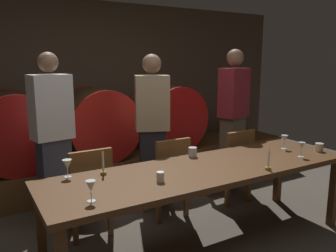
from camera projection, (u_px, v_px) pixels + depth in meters
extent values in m
cube|color=#473A2D|center=(84.00, 90.00, 4.95)|extent=(6.79, 0.24, 2.49)
cube|color=brown|center=(99.00, 170.00, 4.68)|extent=(6.11, 0.90, 0.40)
cylinder|color=#513319|center=(13.00, 131.00, 4.04)|extent=(0.91, 0.81, 0.91)
cylinder|color=#9E1411|center=(18.00, 137.00, 3.68)|extent=(0.93, 0.03, 0.93)
cylinder|color=#9E1411|center=(9.00, 125.00, 4.40)|extent=(0.93, 0.03, 0.93)
cylinder|color=#2D2D33|center=(13.00, 131.00, 4.04)|extent=(0.92, 0.04, 0.92)
cylinder|color=#513319|center=(97.00, 123.00, 4.55)|extent=(0.91, 0.81, 0.91)
cylinder|color=#B21C16|center=(108.00, 128.00, 4.19)|extent=(0.93, 0.03, 0.93)
cylinder|color=#B21C16|center=(87.00, 118.00, 4.91)|extent=(0.93, 0.03, 0.93)
cylinder|color=#2D2D33|center=(97.00, 123.00, 4.55)|extent=(0.92, 0.04, 0.92)
cylinder|color=brown|center=(166.00, 116.00, 5.08)|extent=(0.91, 0.81, 0.91)
cylinder|color=#9E1411|center=(181.00, 120.00, 4.72)|extent=(0.93, 0.03, 0.93)
cylinder|color=#9E1411|center=(152.00, 112.00, 5.44)|extent=(0.93, 0.03, 0.93)
cylinder|color=#2D2D33|center=(166.00, 116.00, 5.08)|extent=(0.92, 0.04, 0.92)
cube|color=#4C2D16|center=(205.00, 170.00, 3.04)|extent=(2.88, 0.84, 0.05)
cube|color=#4C2D16|center=(333.00, 193.00, 3.48)|extent=(0.07, 0.07, 0.69)
cube|color=#4C2D16|center=(41.00, 229.00, 2.74)|extent=(0.07, 0.07, 0.69)
cube|color=#4C2D16|center=(278.00, 173.00, 4.09)|extent=(0.07, 0.07, 0.69)
cube|color=brown|center=(86.00, 190.00, 3.31)|extent=(0.40, 0.40, 0.04)
cube|color=brown|center=(91.00, 173.00, 3.11)|extent=(0.40, 0.04, 0.42)
cube|color=brown|center=(98.00, 203.00, 3.58)|extent=(0.04, 0.04, 0.42)
cube|color=brown|center=(65.00, 210.00, 3.41)|extent=(0.04, 0.04, 0.42)
cube|color=brown|center=(110.00, 215.00, 3.29)|extent=(0.04, 0.04, 0.42)
cube|color=brown|center=(75.00, 224.00, 3.12)|extent=(0.04, 0.04, 0.42)
cube|color=brown|center=(165.00, 176.00, 3.72)|extent=(0.40, 0.40, 0.04)
cube|color=brown|center=(173.00, 159.00, 3.52)|extent=(0.40, 0.04, 0.42)
cube|color=brown|center=(170.00, 188.00, 3.99)|extent=(0.04, 0.04, 0.42)
cube|color=brown|center=(144.00, 194.00, 3.82)|extent=(0.04, 0.04, 0.42)
cube|color=brown|center=(186.00, 198.00, 3.70)|extent=(0.04, 0.04, 0.42)
cube|color=brown|center=(159.00, 204.00, 3.53)|extent=(0.04, 0.04, 0.42)
cube|color=brown|center=(229.00, 164.00, 4.13)|extent=(0.41, 0.41, 0.04)
cube|color=brown|center=(240.00, 149.00, 3.93)|extent=(0.40, 0.05, 0.42)
cube|color=brown|center=(229.00, 176.00, 4.40)|extent=(0.05, 0.05, 0.42)
cube|color=brown|center=(209.00, 181.00, 4.22)|extent=(0.05, 0.05, 0.42)
cube|color=brown|center=(249.00, 184.00, 4.12)|extent=(0.05, 0.05, 0.42)
cube|color=brown|center=(227.00, 190.00, 3.94)|extent=(0.05, 0.05, 0.42)
cube|color=#33384C|center=(56.00, 181.00, 3.52)|extent=(0.33, 0.25, 0.90)
cube|color=silver|center=(51.00, 107.00, 3.38)|extent=(0.42, 0.30, 0.64)
sphere|color=#8C664C|center=(48.00, 62.00, 3.29)|extent=(0.20, 0.20, 0.20)
cube|color=black|center=(153.00, 166.00, 4.05)|extent=(0.35, 0.30, 0.88)
cube|color=tan|center=(152.00, 103.00, 3.91)|extent=(0.44, 0.36, 0.63)
sphere|color=#8C664C|center=(152.00, 64.00, 3.82)|extent=(0.22, 0.22, 0.22)
cube|color=brown|center=(232.00, 152.00, 4.54)|extent=(0.34, 0.27, 0.95)
cube|color=maroon|center=(234.00, 93.00, 4.39)|extent=(0.43, 0.33, 0.63)
sphere|color=#8C664C|center=(235.00, 58.00, 4.31)|extent=(0.22, 0.22, 0.22)
cylinder|color=olive|center=(103.00, 173.00, 2.84)|extent=(0.05, 0.05, 0.02)
cylinder|color=#EDE5CC|center=(103.00, 162.00, 2.82)|extent=(0.02, 0.02, 0.17)
cone|color=yellow|center=(103.00, 151.00, 2.80)|extent=(0.01, 0.01, 0.02)
cylinder|color=olive|center=(268.00, 168.00, 2.96)|extent=(0.05, 0.05, 0.02)
cylinder|color=#EDE5CC|center=(269.00, 159.00, 2.94)|extent=(0.02, 0.02, 0.15)
cone|color=yellow|center=(269.00, 149.00, 2.93)|extent=(0.01, 0.01, 0.02)
cylinder|color=silver|center=(68.00, 177.00, 2.78)|extent=(0.06, 0.06, 0.00)
cylinder|color=silver|center=(68.00, 173.00, 2.77)|extent=(0.01, 0.01, 0.06)
cone|color=silver|center=(67.00, 164.00, 2.76)|extent=(0.08, 0.08, 0.08)
cylinder|color=silver|center=(91.00, 201.00, 2.30)|extent=(0.06, 0.06, 0.00)
cylinder|color=silver|center=(91.00, 196.00, 2.29)|extent=(0.01, 0.01, 0.07)
cone|color=silver|center=(91.00, 186.00, 2.28)|extent=(0.07, 0.07, 0.08)
cylinder|color=silver|center=(301.00, 157.00, 3.35)|extent=(0.06, 0.06, 0.00)
cylinder|color=silver|center=(301.00, 153.00, 3.34)|extent=(0.01, 0.01, 0.08)
cone|color=silver|center=(302.00, 146.00, 3.33)|extent=(0.07, 0.07, 0.07)
cylinder|color=white|center=(284.00, 149.00, 3.65)|extent=(0.06, 0.06, 0.00)
cylinder|color=white|center=(284.00, 145.00, 3.65)|extent=(0.01, 0.01, 0.08)
cone|color=white|center=(284.00, 138.00, 3.63)|extent=(0.07, 0.07, 0.07)
cylinder|color=white|center=(160.00, 177.00, 2.66)|extent=(0.06, 0.06, 0.08)
cylinder|color=silver|center=(193.00, 152.00, 3.36)|extent=(0.08, 0.08, 0.09)
cylinder|color=beige|center=(319.00, 147.00, 3.56)|extent=(0.08, 0.08, 0.08)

